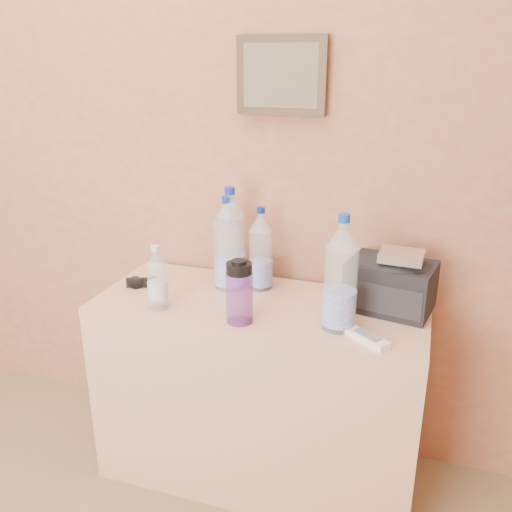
{
  "coord_description": "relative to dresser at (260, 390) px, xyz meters",
  "views": [
    {
      "loc": [
        1.06,
        0.19,
        1.46
      ],
      "look_at": [
        0.56,
        1.71,
        0.87
      ],
      "focal_mm": 38.0,
      "sensor_mm": 36.0,
      "label": 1
    }
  ],
  "objects": [
    {
      "name": "dresser",
      "position": [
        0.0,
        0.0,
        0.0
      ],
      "size": [
        1.1,
        0.46,
        0.69
      ],
      "primitive_type": "cube",
      "color": "#A58053",
      "rests_on": "ground"
    },
    {
      "name": "pet_large_c",
      "position": [
        -0.04,
        0.12,
        0.47
      ],
      "size": [
        0.08,
        0.08,
        0.29
      ],
      "rotation": [
        0.0,
        0.0,
        0.01
      ],
      "color": "silver",
      "rests_on": "dresser"
    },
    {
      "name": "picture_frame",
      "position": [
        0.0,
        0.22,
        1.06
      ],
      "size": [
        0.3,
        0.03,
        0.25
      ],
      "primitive_type": null,
      "color": "#382311",
      "rests_on": "room_shell"
    },
    {
      "name": "sunglasses",
      "position": [
        -0.43,
        -0.0,
        0.36
      ],
      "size": [
        0.14,
        0.09,
        0.03
      ],
      "primitive_type": null,
      "rotation": [
        0.0,
        0.0,
        0.33
      ],
      "color": "black",
      "rests_on": "dresser"
    },
    {
      "name": "pet_large_a",
      "position": [
        -0.15,
        0.09,
        0.49
      ],
      "size": [
        0.09,
        0.09,
        0.33
      ],
      "rotation": [
        0.0,
        0.0,
        -0.06
      ],
      "color": "white",
      "rests_on": "dresser"
    },
    {
      "name": "ac_remote",
      "position": [
        0.37,
        -0.15,
        0.35
      ],
      "size": [
        0.14,
        0.12,
        0.02
      ],
      "primitive_type": "cube",
      "rotation": [
        0.0,
        0.0,
        -0.61
      ],
      "color": "white",
      "rests_on": "dresser"
    },
    {
      "name": "foil_packet",
      "position": [
        0.44,
        0.07,
        0.54
      ],
      "size": [
        0.14,
        0.12,
        0.03
      ],
      "primitive_type": "cube",
      "rotation": [
        0.0,
        0.0,
        -0.07
      ],
      "color": "white",
      "rests_on": "toiletry_bag"
    },
    {
      "name": "pet_small",
      "position": [
        -0.3,
        -0.14,
        0.44
      ],
      "size": [
        0.06,
        0.06,
        0.21
      ],
      "rotation": [
        0.0,
        0.0,
        0.12
      ],
      "color": "silver",
      "rests_on": "dresser"
    },
    {
      "name": "toiletry_bag",
      "position": [
        0.41,
        0.09,
        0.43
      ],
      "size": [
        0.29,
        0.23,
        0.18
      ],
      "primitive_type": null,
      "rotation": [
        0.0,
        0.0,
        -0.18
      ],
      "color": "black",
      "rests_on": "dresser"
    },
    {
      "name": "nalgene_bottle",
      "position": [
        -0.02,
        -0.15,
        0.44
      ],
      "size": [
        0.08,
        0.08,
        0.2
      ],
      "rotation": [
        0.0,
        0.0,
        0.32
      ],
      "color": "purple",
      "rests_on": "dresser"
    },
    {
      "name": "pet_large_d",
      "position": [
        0.28,
        -0.1,
        0.5
      ],
      "size": [
        0.1,
        0.1,
        0.36
      ],
      "rotation": [
        0.0,
        0.0,
        0.25
      ],
      "color": "silver",
      "rests_on": "dresser"
    },
    {
      "name": "pet_large_b",
      "position": [
        -0.14,
        0.09,
        0.5
      ],
      "size": [
        0.1,
        0.1,
        0.36
      ],
      "rotation": [
        0.0,
        0.0,
        -0.25
      ],
      "color": "silver",
      "rests_on": "dresser"
    }
  ]
}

